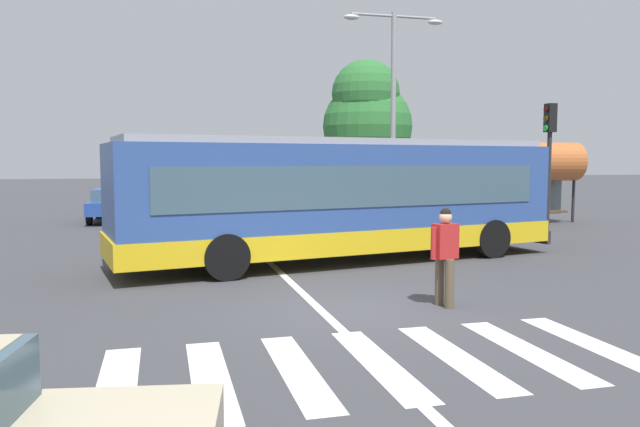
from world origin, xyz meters
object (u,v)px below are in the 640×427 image
(traffic_light_far_corner, at_px, (549,148))
(bus_stop_shelter, at_px, (535,163))
(parked_car_blue, at_px, (115,203))
(parked_car_red, at_px, (182,202))
(parked_car_white, at_px, (303,200))
(twin_arm_street_lamp, at_px, (393,95))
(city_transit_bus, at_px, (343,198))
(parked_car_charcoal, at_px, (248,201))
(background_tree_right, at_px, (367,117))
(pedestrian_crossing_street, at_px, (445,251))

(traffic_light_far_corner, relative_size, bus_stop_shelter, 1.15)
(parked_car_blue, bearing_deg, parked_car_red, -5.96)
(parked_car_white, xyz_separation_m, bus_stop_shelter, (8.47, -4.75, 1.65))
(parked_car_red, bearing_deg, twin_arm_street_lamp, -29.71)
(city_transit_bus, xyz_separation_m, bus_stop_shelter, (10.14, 6.97, 0.83))
(parked_car_charcoal, bearing_deg, parked_car_red, 177.95)
(city_transit_bus, bearing_deg, background_tree_right, 69.04)
(parked_car_red, relative_size, bus_stop_shelter, 1.21)
(parked_car_red, bearing_deg, parked_car_white, -1.19)
(background_tree_right, bearing_deg, parked_car_blue, -162.76)
(parked_car_white, bearing_deg, parked_car_red, 178.81)
(city_transit_bus, bearing_deg, traffic_light_far_corner, 17.90)
(city_transit_bus, distance_m, bus_stop_shelter, 12.33)
(parked_car_red, bearing_deg, city_transit_bus, -73.33)
(bus_stop_shelter, bearing_deg, traffic_light_far_corner, -119.35)
(city_transit_bus, relative_size, background_tree_right, 1.51)
(city_transit_bus, xyz_separation_m, traffic_light_far_corner, (7.60, 2.46, 1.33))
(parked_car_charcoal, height_order, bus_stop_shelter, bus_stop_shelter)
(parked_car_red, bearing_deg, background_tree_right, 23.15)
(pedestrian_crossing_street, distance_m, parked_car_charcoal, 16.82)
(parked_car_white, bearing_deg, traffic_light_far_corner, -57.38)
(traffic_light_far_corner, bearing_deg, twin_arm_street_lamp, 124.37)
(city_transit_bus, distance_m, parked_car_red, 12.37)
(parked_car_white, xyz_separation_m, background_tree_right, (4.44, 4.24, 4.01))
(parked_car_blue, bearing_deg, twin_arm_street_lamp, -24.19)
(parked_car_charcoal, relative_size, background_tree_right, 0.60)
(parked_car_red, distance_m, parked_car_charcoal, 2.78)
(parked_car_charcoal, xyz_separation_m, twin_arm_street_lamp, (4.98, -4.33, 4.24))
(parked_car_charcoal, distance_m, parked_car_white, 2.43)
(parked_car_white, xyz_separation_m, traffic_light_far_corner, (5.93, -9.26, 2.16))
(bus_stop_shelter, bearing_deg, parked_car_red, 160.44)
(parked_car_blue, height_order, bus_stop_shelter, bus_stop_shelter)
(pedestrian_crossing_street, relative_size, traffic_light_far_corner, 0.40)
(background_tree_right, bearing_deg, bus_stop_shelter, -65.87)
(pedestrian_crossing_street, distance_m, parked_car_blue, 18.40)
(parked_car_charcoal, bearing_deg, pedestrian_crossing_street, -86.28)
(bus_stop_shelter, distance_m, twin_arm_street_lamp, 6.47)
(parked_car_charcoal, distance_m, bus_stop_shelter, 12.00)
(parked_car_charcoal, bearing_deg, traffic_light_far_corner, -47.97)
(parked_car_charcoal, relative_size, traffic_light_far_corner, 1.06)
(parked_car_white, bearing_deg, parked_car_charcoal, 179.79)
(parked_car_white, height_order, background_tree_right, background_tree_right)
(bus_stop_shelter, height_order, background_tree_right, background_tree_right)
(parked_car_red, relative_size, twin_arm_street_lamp, 0.56)
(parked_car_blue, xyz_separation_m, twin_arm_street_lamp, (10.49, -4.71, 4.24))
(parked_car_charcoal, bearing_deg, parked_car_blue, 176.01)
(parked_car_white, relative_size, bus_stop_shelter, 1.24)
(parked_car_red, distance_m, twin_arm_street_lamp, 9.89)
(parked_car_charcoal, xyz_separation_m, parked_car_white, (2.43, -0.01, 0.00))
(parked_car_white, relative_size, traffic_light_far_corner, 1.08)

